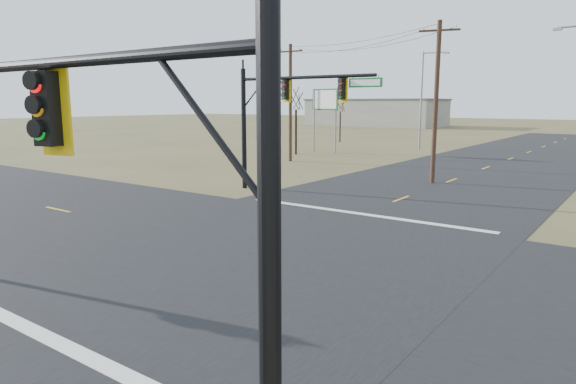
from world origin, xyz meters
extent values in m
plane|color=brown|center=(0.00, 0.00, 0.00)|extent=(320.00, 320.00, 0.00)
cube|color=black|center=(0.00, 0.00, 0.01)|extent=(160.00, 14.00, 0.02)
cube|color=black|center=(0.00, 0.00, 0.01)|extent=(14.00, 160.00, 0.02)
cube|color=silver|center=(0.00, -7.50, 0.03)|extent=(12.00, 0.40, 0.01)
cube|color=silver|center=(0.00, 7.50, 0.03)|extent=(12.00, 0.40, 0.01)
cylinder|color=black|center=(7.50, -8.82, 3.06)|extent=(0.24, 0.24, 6.12)
cylinder|color=black|center=(3.13, -8.82, 5.52)|extent=(8.75, 0.16, 0.16)
cylinder|color=black|center=(-9.01, 9.99, 3.45)|extent=(0.28, 0.28, 6.89)
cylinder|color=black|center=(-4.83, 9.99, 6.29)|extent=(8.37, 0.18, 0.18)
cube|color=#0D5B22|center=(-1.21, 9.99, 5.94)|extent=(1.80, 0.05, 0.45)
cylinder|color=#4A2E1F|center=(-0.70, 18.37, 4.93)|extent=(0.28, 0.28, 9.86)
cube|color=#4A2E1F|center=(-0.70, 18.37, 9.26)|extent=(2.36, 0.72, 0.12)
cylinder|color=#4A2E1F|center=(-15.02, 23.04, 4.90)|extent=(0.28, 0.28, 9.80)
cube|color=#4A2E1F|center=(-15.02, 23.04, 9.20)|extent=(2.40, 0.13, 0.12)
cylinder|color=gray|center=(-18.03, 31.40, 3.18)|extent=(0.17, 0.17, 6.35)
cylinder|color=gray|center=(-15.49, 31.40, 3.18)|extent=(0.17, 0.17, 6.35)
cube|color=#0D5B22|center=(-16.76, 31.40, 5.30)|extent=(3.34, 0.75, 2.12)
cube|color=gray|center=(4.26, 27.48, 9.93)|extent=(0.60, 0.35, 0.18)
cylinder|color=gray|center=(-10.48, 40.82, 5.17)|extent=(0.21, 0.21, 10.33)
cylinder|color=gray|center=(-9.24, 40.82, 10.13)|extent=(2.48, 0.12, 0.12)
cube|color=gray|center=(-8.00, 40.82, 10.03)|extent=(0.60, 0.33, 0.19)
cylinder|color=black|center=(-18.04, 28.20, 2.18)|extent=(0.21, 0.21, 4.35)
cylinder|color=black|center=(-22.65, 44.67, 1.95)|extent=(0.18, 0.18, 3.91)
cube|color=#9F998D|center=(-40.00, 90.00, 2.75)|extent=(28.00, 14.00, 5.50)
camera|label=1|loc=(10.61, -12.81, 4.98)|focal=32.00mm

